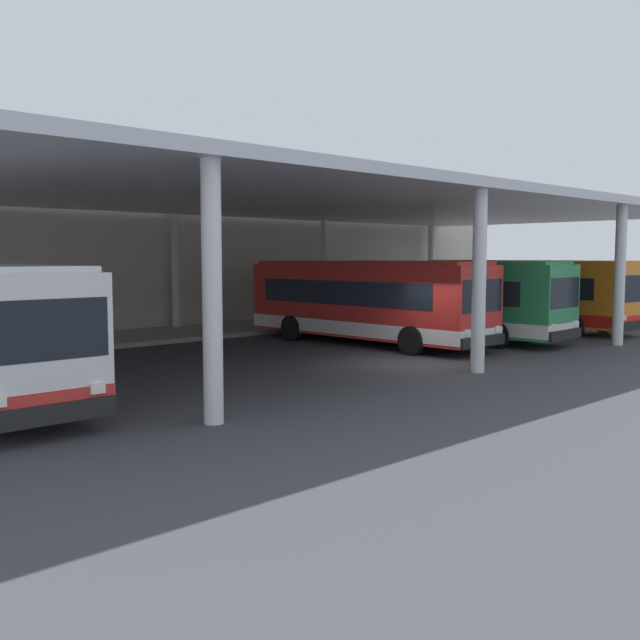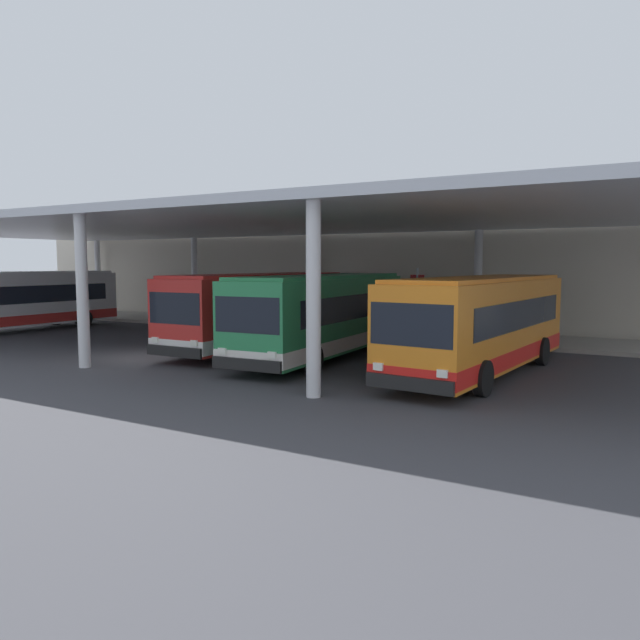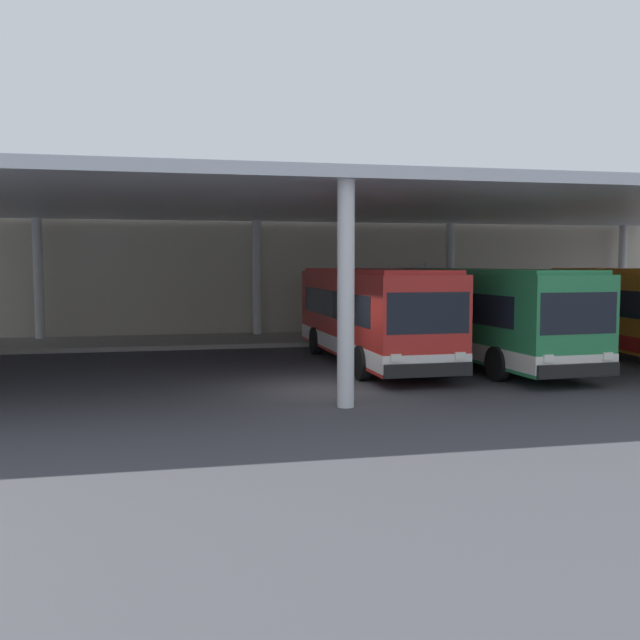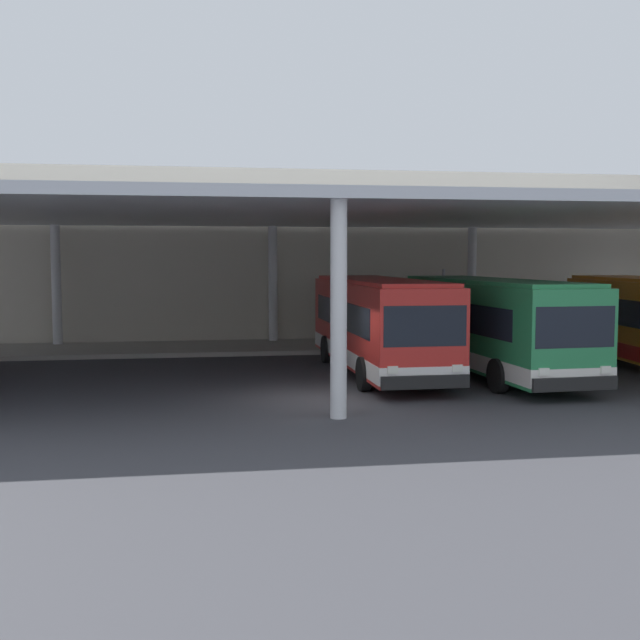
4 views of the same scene
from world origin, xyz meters
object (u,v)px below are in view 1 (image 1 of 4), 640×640
at_px(trash_bin, 311,311).
at_px(bus_far_bay, 526,293).
at_px(banner_sign, 328,284).
at_px(bench_waiting, 351,308).
at_px(bus_middle_bay, 442,298).
at_px(bus_second_bay, 365,301).

bearing_deg(trash_bin, bus_far_bay, -54.80).
bearing_deg(bus_far_bay, banner_sign, 123.67).
relative_size(bus_far_bay, trash_bin, 10.91).
distance_m(bench_waiting, banner_sign, 2.98).
bearing_deg(bus_middle_bay, banner_sign, 83.35).
bearing_deg(trash_bin, banner_sign, -38.00).
bearing_deg(trash_bin, bus_second_bay, -117.82).
bearing_deg(trash_bin, bus_middle_bay, -91.39).
bearing_deg(banner_sign, bus_second_bay, -123.97).
bearing_deg(bench_waiting, trash_bin, -173.88).
bearing_deg(banner_sign, bus_far_bay, -56.33).
bearing_deg(bench_waiting, bus_second_bay, -133.01).
relative_size(bus_second_bay, bus_middle_bay, 0.99).
distance_m(bench_waiting, trash_bin, 3.23).
relative_size(bench_waiting, banner_sign, 0.56).
bearing_deg(banner_sign, trash_bin, 142.00).
height_order(bench_waiting, banner_sign, banner_sign).
distance_m(bus_far_bay, bench_waiting, 9.12).
relative_size(bench_waiting, trash_bin, 1.84).
relative_size(bus_middle_bay, banner_sign, 3.33).
distance_m(bus_second_bay, banner_sign, 7.96).
bearing_deg(bus_middle_bay, bench_waiting, 67.92).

